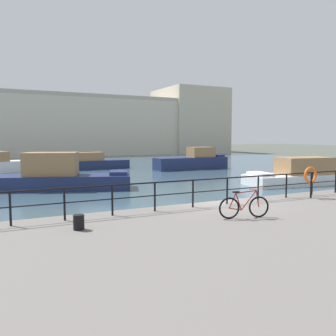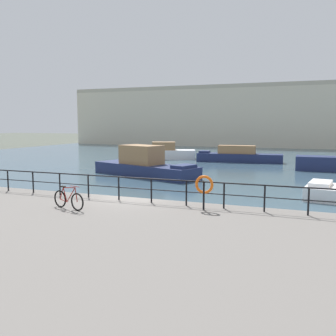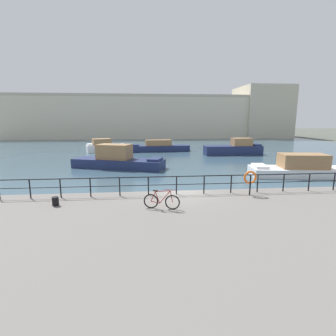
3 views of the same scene
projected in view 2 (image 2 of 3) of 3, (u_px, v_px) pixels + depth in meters
name	position (u px, v px, depth m)	size (l,w,h in m)	color
ground_plane	(132.00, 214.00, 17.47)	(240.00, 240.00, 0.00)	#4C5147
water_basin	(242.00, 158.00, 45.47)	(80.00, 60.00, 0.01)	#385160
quay_promenade	(37.00, 249.00, 11.40)	(56.00, 13.00, 0.83)	slate
harbor_building	(302.00, 116.00, 67.99)	(76.07, 14.38, 14.01)	beige
moored_white_yacht	(144.00, 165.00, 30.29)	(9.95, 5.74, 2.49)	navy
moored_harbor_tender	(168.00, 152.00, 44.65)	(6.44, 4.11, 2.06)	white
moored_blue_motorboat	(238.00, 156.00, 41.05)	(9.40, 2.49, 1.85)	navy
quay_railing	(151.00, 186.00, 16.11)	(22.51, 0.07, 1.08)	black
parked_bicycle	(68.00, 200.00, 14.91)	(1.73, 0.51, 0.98)	black
life_ring_stand	(204.00, 186.00, 14.72)	(0.75, 0.16, 1.40)	black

